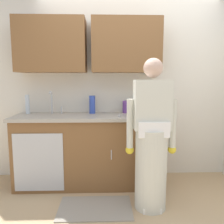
% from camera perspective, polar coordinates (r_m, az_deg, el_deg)
% --- Properties ---
extents(ground_plane, '(9.00, 9.00, 0.00)m').
position_cam_1_polar(ground_plane, '(2.71, 6.20, -23.13)').
color(ground_plane, tan).
extents(kitchen_wall_with_uppers, '(4.80, 0.44, 2.70)m').
position_cam_1_polar(kitchen_wall_with_uppers, '(3.30, 1.76, 9.26)').
color(kitchen_wall_with_uppers, silver).
rests_on(kitchen_wall_with_uppers, ground).
extents(counter_cabinet, '(1.90, 0.62, 0.90)m').
position_cam_1_polar(counter_cabinet, '(3.15, -5.65, -9.62)').
color(counter_cabinet, brown).
rests_on(counter_cabinet, ground).
extents(countertop, '(1.96, 0.66, 0.04)m').
position_cam_1_polar(countertop, '(3.04, -5.71, -1.13)').
color(countertop, '#A8A093').
rests_on(countertop, counter_cabinet).
extents(sink, '(0.50, 0.36, 0.35)m').
position_cam_1_polar(sink, '(3.12, -14.53, -1.03)').
color(sink, '#B7BABF').
rests_on(sink, counter_cabinet).
extents(person_at_sink, '(0.55, 0.34, 1.62)m').
position_cam_1_polar(person_at_sink, '(2.51, 9.76, -8.46)').
color(person_at_sink, white).
rests_on(person_at_sink, ground).
extents(floor_mat, '(0.80, 0.50, 0.01)m').
position_cam_1_polar(floor_mat, '(2.73, -4.21, -22.70)').
color(floor_mat, gray).
rests_on(floor_mat, ground).
extents(bottle_water_tall, '(0.08, 0.08, 0.25)m').
position_cam_1_polar(bottle_water_tall, '(3.18, -4.94, 1.86)').
color(bottle_water_tall, '#334CB2').
rests_on(bottle_water_tall, countertop).
extents(bottle_water_short, '(0.07, 0.07, 0.21)m').
position_cam_1_polar(bottle_water_short, '(3.25, 9.69, 1.58)').
color(bottle_water_short, '#334CB2').
rests_on(bottle_water_short, countertop).
extents(bottle_cleaner_spray, '(0.06, 0.06, 0.21)m').
position_cam_1_polar(bottle_cleaner_spray, '(3.21, 6.13, 1.59)').
color(bottle_cleaner_spray, '#2D8C4C').
rests_on(bottle_cleaner_spray, countertop).
extents(bottle_soap, '(0.07, 0.07, 0.17)m').
position_cam_1_polar(bottle_soap, '(3.22, 3.26, 1.31)').
color(bottle_soap, '#66388C').
rests_on(bottle_soap, countertop).
extents(bottle_dish_liquid, '(0.06, 0.06, 0.26)m').
position_cam_1_polar(bottle_dish_liquid, '(3.34, -20.28, 1.82)').
color(bottle_dish_liquid, silver).
rests_on(bottle_dish_liquid, countertop).
extents(cup_by_sink, '(0.08, 0.08, 0.09)m').
position_cam_1_polar(cup_by_sink, '(3.11, 11.24, 0.14)').
color(cup_by_sink, '#B24C47').
rests_on(cup_by_sink, countertop).
extents(knife_on_counter, '(0.03, 0.24, 0.01)m').
position_cam_1_polar(knife_on_counter, '(2.93, 1.92, -1.00)').
color(knife_on_counter, silver).
rests_on(knife_on_counter, countertop).
extents(sponge, '(0.11, 0.07, 0.03)m').
position_cam_1_polar(sponge, '(3.00, 6.92, -0.60)').
color(sponge, '#4CBF4C').
rests_on(sponge, countertop).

